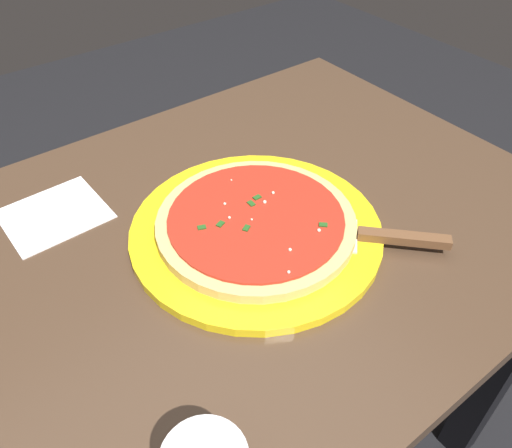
% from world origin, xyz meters
% --- Properties ---
extents(restaurant_table, '(1.05, 0.75, 0.76)m').
position_xyz_m(restaurant_table, '(0.00, 0.00, 0.61)').
color(restaurant_table, black).
rests_on(restaurant_table, ground_plane).
extents(serving_plate, '(0.37, 0.37, 0.01)m').
position_xyz_m(serving_plate, '(0.03, -0.03, 0.76)').
color(serving_plate, yellow).
rests_on(serving_plate, restaurant_table).
extents(pizza, '(0.29, 0.29, 0.02)m').
position_xyz_m(pizza, '(0.03, -0.03, 0.78)').
color(pizza, '#DBB26B').
rests_on(pizza, serving_plate).
extents(pizza_server, '(0.19, 0.19, 0.01)m').
position_xyz_m(pizza_server, '(0.15, -0.15, 0.78)').
color(pizza_server, silver).
rests_on(pizza_server, serving_plate).
extents(napkin_folded_right, '(0.15, 0.14, 0.00)m').
position_xyz_m(napkin_folded_right, '(-0.19, 0.20, 0.76)').
color(napkin_folded_right, white).
rests_on(napkin_folded_right, restaurant_table).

